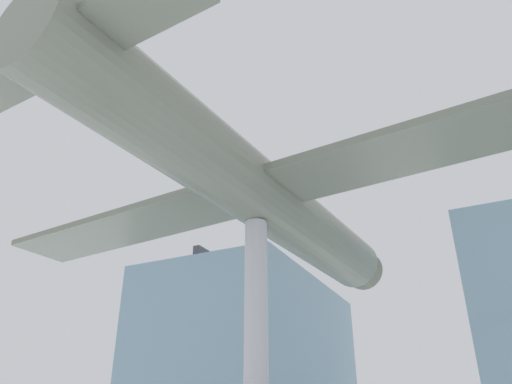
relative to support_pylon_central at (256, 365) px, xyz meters
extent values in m
cube|color=#7593A3|center=(-8.20, 16.06, 1.71)|extent=(8.43, 13.21, 10.25)
cube|color=#383A3F|center=(-8.20, 16.06, 7.13)|extent=(0.36, 12.55, 0.60)
cylinder|color=#B7B7BC|center=(0.00, 0.00, 0.00)|extent=(0.55, 0.55, 6.83)
cylinder|color=slate|center=(0.00, 0.00, 4.28)|extent=(3.00, 13.87, 1.72)
cube|color=slate|center=(0.00, 0.00, 4.28)|extent=(17.52, 3.66, 0.18)
cube|color=slate|center=(-0.57, -6.03, 4.41)|extent=(5.64, 1.52, 0.18)
cone|color=slate|center=(0.69, 7.31, 4.28)|extent=(1.54, 1.06, 1.46)
sphere|color=black|center=(0.75, 7.96, 4.28)|extent=(0.44, 0.44, 0.44)
camera|label=1|loc=(5.08, -10.35, -1.49)|focal=35.00mm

